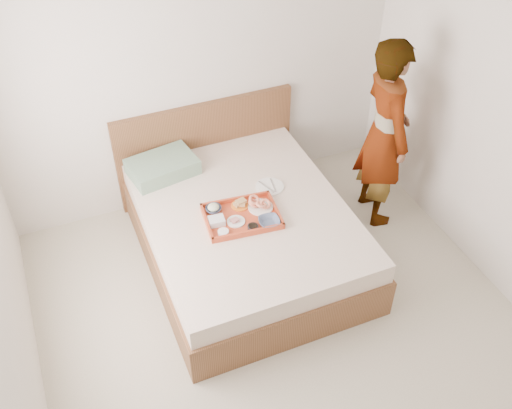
{
  "coord_description": "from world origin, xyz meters",
  "views": [
    {
      "loc": [
        -1.26,
        -2.27,
        3.67
      ],
      "look_at": [
        0.06,
        0.9,
        0.65
      ],
      "focal_mm": 41.77,
      "sensor_mm": 36.0,
      "label": 1
    }
  ],
  "objects": [
    {
      "name": "tray",
      "position": [
        -0.05,
        0.92,
        0.56
      ],
      "size": [
        0.61,
        0.48,
        0.05
      ],
      "primitive_type": "cube",
      "rotation": [
        0.0,
        0.0,
        -0.11
      ],
      "color": "#B64A23",
      "rests_on": "bed"
    },
    {
      "name": "navy_bowl_big",
      "position": [
        0.11,
        0.77,
        0.57
      ],
      "size": [
        0.18,
        0.18,
        0.04
      ],
      "primitive_type": "imported",
      "rotation": [
        0.0,
        0.0,
        -0.11
      ],
      "color": "#152749",
      "rests_on": "tray"
    },
    {
      "name": "bed",
      "position": [
        0.01,
        1.0,
        0.27
      ],
      "size": [
        1.65,
        2.0,
        0.53
      ],
      "primitive_type": "cube",
      "color": "brown",
      "rests_on": "ground"
    },
    {
      "name": "wall_back",
      "position": [
        0.0,
        2.0,
        1.3
      ],
      "size": [
        3.5,
        0.01,
        2.6
      ],
      "primitive_type": "cube",
      "color": "silver",
      "rests_on": "ground"
    },
    {
      "name": "plastic_tub",
      "position": [
        -0.26,
        0.92,
        0.57
      ],
      "size": [
        0.13,
        0.11,
        0.05
      ],
      "primitive_type": "cube",
      "rotation": [
        0.0,
        0.0,
        -0.11
      ],
      "color": "silver",
      "rests_on": "tray"
    },
    {
      "name": "salad_bowl",
      "position": [
        -0.23,
        1.07,
        0.57
      ],
      "size": [
        0.14,
        0.14,
        0.04
      ],
      "primitive_type": "imported",
      "rotation": [
        0.0,
        0.0,
        -0.11
      ],
      "color": "#152749",
      "rests_on": "tray"
    },
    {
      "name": "bread_plate",
      "position": [
        -0.02,
        1.04,
        0.55
      ],
      "size": [
        0.15,
        0.15,
        0.01
      ],
      "primitive_type": "cylinder",
      "rotation": [
        0.0,
        0.0,
        -0.11
      ],
      "color": "orange",
      "rests_on": "tray"
    },
    {
      "name": "headboard",
      "position": [
        0.01,
        1.97,
        0.47
      ],
      "size": [
        1.65,
        0.06,
        0.95
      ],
      "primitive_type": "cube",
      "color": "brown",
      "rests_on": "ground"
    },
    {
      "name": "cheese_round",
      "position": [
        -0.25,
        0.79,
        0.56
      ],
      "size": [
        0.09,
        0.09,
        0.03
      ],
      "primitive_type": "cylinder",
      "rotation": [
        0.0,
        0.0,
        -0.11
      ],
      "color": "white",
      "rests_on": "tray"
    },
    {
      "name": "prawn_plate",
      "position": [
        0.12,
        0.96,
        0.55
      ],
      "size": [
        0.22,
        0.22,
        0.01
      ],
      "primitive_type": "cylinder",
      "rotation": [
        0.0,
        0.0,
        -0.11
      ],
      "color": "white",
      "rests_on": "tray"
    },
    {
      "name": "ceiling",
      "position": [
        0.0,
        0.0,
        2.6
      ],
      "size": [
        3.5,
        4.0,
        0.01
      ],
      "primitive_type": "cube",
      "color": "white",
      "rests_on": "ground"
    },
    {
      "name": "sauce_dish",
      "position": [
        -0.02,
        0.76,
        0.56
      ],
      "size": [
        0.09,
        0.09,
        0.03
      ],
      "primitive_type": "cylinder",
      "rotation": [
        0.0,
        0.0,
        -0.11
      ],
      "color": "black",
      "rests_on": "tray"
    },
    {
      "name": "pillow",
      "position": [
        -0.46,
        1.71,
        0.6
      ],
      "size": [
        0.6,
        0.46,
        0.13
      ],
      "primitive_type": "cube",
      "rotation": [
        0.0,
        0.0,
        0.16
      ],
      "color": "gray",
      "rests_on": "bed"
    },
    {
      "name": "meat_plate",
      "position": [
        -0.11,
        0.88,
        0.55
      ],
      "size": [
        0.16,
        0.16,
        0.01
      ],
      "primitive_type": "cylinder",
      "rotation": [
        0.0,
        0.0,
        -0.11
      ],
      "color": "white",
      "rests_on": "tray"
    },
    {
      "name": "dinner_plate",
      "position": [
        0.3,
        1.18,
        0.54
      ],
      "size": [
        0.24,
        0.24,
        0.01
      ],
      "primitive_type": "cylinder",
      "rotation": [
        0.0,
        0.0,
        0.02
      ],
      "color": "white",
      "rests_on": "bed"
    },
    {
      "name": "ground",
      "position": [
        0.0,
        0.0,
        0.0
      ],
      "size": [
        3.5,
        4.0,
        0.01
      ],
      "primitive_type": "cube",
      "color": "beige",
      "rests_on": "ground"
    },
    {
      "name": "person",
      "position": [
        1.3,
        1.1,
        0.85
      ],
      "size": [
        0.48,
        0.67,
        1.7
      ],
      "primitive_type": "imported",
      "rotation": [
        0.0,
        0.0,
        1.45
      ],
      "color": "white",
      "rests_on": "ground"
    }
  ]
}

